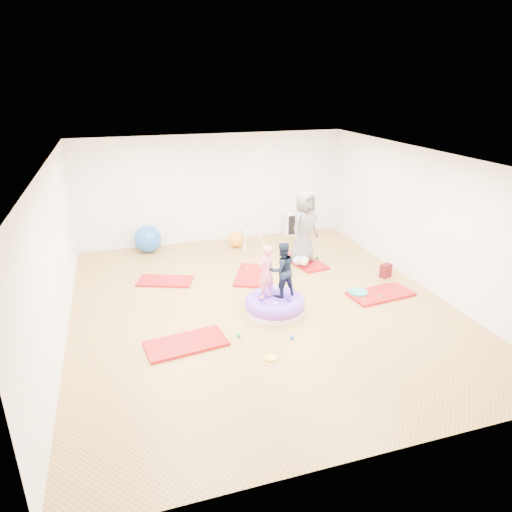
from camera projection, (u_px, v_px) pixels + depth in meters
name	position (u px, v px, depth m)	size (l,w,h in m)	color
room	(261.00, 236.00, 8.31)	(7.01, 8.01, 2.81)	#C79345
gym_mat_front_left	(186.00, 344.00, 7.47)	(1.31, 0.65, 0.05)	#A71E07
gym_mat_mid_left	(165.00, 281.00, 9.79)	(1.14, 0.57, 0.05)	#A71E07
gym_mat_center_back	(251.00, 275.00, 10.08)	(1.23, 0.61, 0.05)	#A71E07
gym_mat_right	(381.00, 294.00, 9.19)	(1.29, 0.64, 0.05)	#A71E07
gym_mat_rear_right	(305.00, 262.00, 10.82)	(1.21, 0.60, 0.05)	#A71E07
inflatable_cushion	(275.00, 305.00, 8.51)	(1.15, 1.15, 0.36)	white
child_pink	(266.00, 270.00, 8.28)	(0.38, 0.25, 1.03)	pink
child_navy	(282.00, 267.00, 8.34)	(0.52, 0.40, 1.06)	#121D32
adult_caregiver	(304.00, 227.00, 10.52)	(0.82, 0.53, 1.68)	slate
infant	(302.00, 261.00, 10.50)	(0.39, 0.40, 0.23)	#A0B4E1
ball_pit_balls	(295.00, 285.00, 9.58)	(3.14, 3.45, 0.07)	green
exercise_ball_blue	(148.00, 239.00, 11.40)	(0.67, 0.67, 0.67)	blue
exercise_ball_orange	(236.00, 239.00, 11.77)	(0.41, 0.41, 0.41)	orange
infant_play_gym	(252.00, 236.00, 11.64)	(0.64, 0.61, 0.49)	white
cube_shelf	(296.00, 223.00, 12.70)	(0.63, 0.31, 0.63)	white
balance_disc	(358.00, 293.00, 9.20)	(0.39, 0.39, 0.09)	#23A9A8
backpack	(386.00, 271.00, 10.00)	(0.26, 0.16, 0.29)	maroon
yellow_toy	(270.00, 358.00, 7.12)	(0.20, 0.20, 0.03)	yellow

